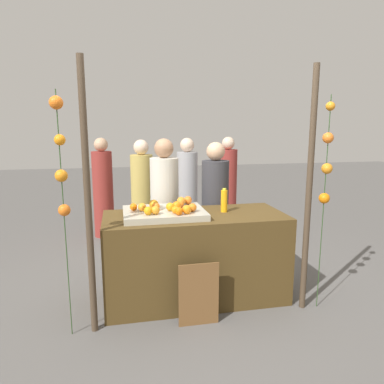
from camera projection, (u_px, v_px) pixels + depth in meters
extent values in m
plane|color=#565451|center=(195.00, 296.00, 3.63)|extent=(24.00, 24.00, 0.00)
cube|color=#4C3819|center=(195.00, 256.00, 3.55)|extent=(1.78, 0.76, 0.87)
cube|color=#B2AD99|center=(164.00, 213.00, 3.41)|extent=(0.78, 0.58, 0.06)
sphere|color=orange|center=(187.00, 209.00, 3.24)|extent=(0.09, 0.09, 0.09)
sphere|color=orange|center=(156.00, 207.00, 3.38)|extent=(0.08, 0.08, 0.08)
sphere|color=orange|center=(154.00, 204.00, 3.45)|extent=(0.09, 0.09, 0.09)
sphere|color=orange|center=(175.00, 210.00, 3.26)|extent=(0.07, 0.07, 0.07)
sphere|color=orange|center=(142.00, 207.00, 3.34)|extent=(0.08, 0.08, 0.08)
sphere|color=orange|center=(188.00, 200.00, 3.66)|extent=(0.08, 0.08, 0.08)
sphere|color=orange|center=(155.00, 210.00, 3.23)|extent=(0.08, 0.08, 0.08)
sphere|color=orange|center=(170.00, 207.00, 3.36)|extent=(0.08, 0.08, 0.08)
sphere|color=orange|center=(192.00, 207.00, 3.34)|extent=(0.08, 0.08, 0.08)
sphere|color=orange|center=(179.00, 211.00, 3.20)|extent=(0.07, 0.07, 0.07)
sphere|color=orange|center=(180.00, 204.00, 3.49)|extent=(0.07, 0.07, 0.07)
sphere|color=orange|center=(181.00, 201.00, 3.59)|extent=(0.09, 0.09, 0.09)
sphere|color=orange|center=(134.00, 207.00, 3.38)|extent=(0.07, 0.07, 0.07)
sphere|color=orange|center=(148.00, 211.00, 3.21)|extent=(0.08, 0.08, 0.08)
sphere|color=orange|center=(177.00, 206.00, 3.40)|extent=(0.09, 0.09, 0.09)
cylinder|color=#F5A414|center=(224.00, 201.00, 3.57)|extent=(0.07, 0.07, 0.22)
cylinder|color=yellow|center=(224.00, 189.00, 3.54)|extent=(0.04, 0.04, 0.02)
cube|color=brown|center=(199.00, 295.00, 3.06)|extent=(0.36, 0.01, 0.58)
cube|color=black|center=(198.00, 295.00, 3.08)|extent=(0.33, 0.02, 0.56)
cylinder|color=beige|center=(165.00, 218.00, 4.04)|extent=(0.32, 0.32, 1.38)
sphere|color=#A87A59|center=(164.00, 148.00, 3.89)|extent=(0.22, 0.22, 0.22)
cylinder|color=#333338|center=(215.00, 218.00, 4.12)|extent=(0.31, 0.31, 1.34)
sphere|color=tan|center=(216.00, 151.00, 3.97)|extent=(0.21, 0.21, 0.21)
cylinder|color=maroon|center=(103.00, 194.00, 5.53)|extent=(0.31, 0.31, 1.34)
sphere|color=tan|center=(101.00, 145.00, 5.38)|extent=(0.21, 0.21, 0.21)
cylinder|color=maroon|center=(227.00, 189.00, 5.99)|extent=(0.31, 0.31, 1.34)
sphere|color=beige|center=(228.00, 143.00, 5.84)|extent=(0.21, 0.21, 0.21)
cylinder|color=tan|center=(142.00, 202.00, 4.99)|extent=(0.31, 0.31, 1.34)
sphere|color=beige|center=(141.00, 147.00, 4.85)|extent=(0.21, 0.21, 0.21)
cylinder|color=#99999E|center=(187.00, 196.00, 5.38)|extent=(0.31, 0.31, 1.35)
sphere|color=beige|center=(187.00, 145.00, 5.24)|extent=(0.21, 0.21, 0.21)
cylinder|color=#473828|center=(88.00, 202.00, 2.82)|extent=(0.06, 0.06, 2.26)
cylinder|color=#473828|center=(309.00, 193.00, 3.21)|extent=(0.06, 0.06, 2.26)
cylinder|color=#2D4C23|center=(64.00, 219.00, 2.79)|extent=(0.01, 0.01, 2.00)
sphere|color=orange|center=(56.00, 103.00, 2.62)|extent=(0.10, 0.10, 0.10)
sphere|color=orange|center=(60.00, 140.00, 2.67)|extent=(0.08, 0.08, 0.08)
sphere|color=orange|center=(61.00, 176.00, 2.72)|extent=(0.10, 0.10, 0.10)
sphere|color=orange|center=(64.00, 210.00, 2.78)|extent=(0.09, 0.09, 0.09)
cylinder|color=#2D4C23|center=(323.00, 206.00, 3.25)|extent=(0.01, 0.01, 2.00)
sphere|color=orange|center=(330.00, 106.00, 3.09)|extent=(0.08, 0.08, 0.08)
sphere|color=orange|center=(328.00, 138.00, 3.13)|extent=(0.10, 0.10, 0.10)
sphere|color=orange|center=(327.00, 169.00, 3.19)|extent=(0.10, 0.10, 0.10)
sphere|color=orange|center=(324.00, 198.00, 3.24)|extent=(0.10, 0.10, 0.10)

